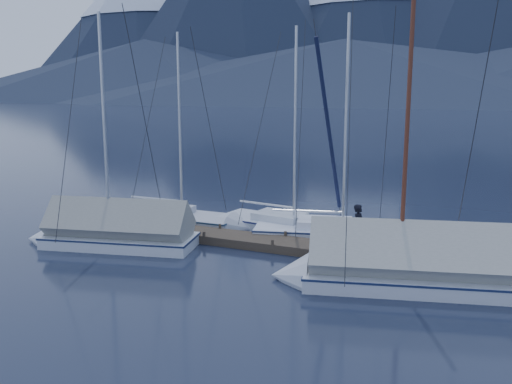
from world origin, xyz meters
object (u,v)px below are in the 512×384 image
Objects in this scene: sailboat_covered_near at (394,270)px; sailboat_covered_far at (107,234)px; sailboat_open_right at (355,235)px; person at (359,227)px; sailboat_open_mid at (304,230)px; sailboat_open_left at (192,221)px.

sailboat_covered_far is (-11.37, -0.09, -0.04)m from sailboat_covered_near.
sailboat_open_right is 0.96× the size of sailboat_covered_near.
person is at bearing 15.03° from sailboat_covered_far.
sailboat_covered_far is (-8.92, -5.03, 0.31)m from sailboat_open_right.
sailboat_covered_far is at bearing -143.06° from sailboat_open_mid.
sailboat_covered_far is at bearing 112.69° from person.
sailboat_open_left is 4.61m from sailboat_covered_far.
person is at bearing -39.49° from sailboat_open_mid.
sailboat_covered_far is 9.96m from person.
sailboat_covered_near reaches higher than sailboat_open_left.
sailboat_covered_near reaches higher than sailboat_open_right.
sailboat_open_right is at bearing 29.45° from sailboat_covered_far.
sailboat_covered_far reaches higher than person.
sailboat_covered_far is 5.91× the size of person.
sailboat_open_mid is at bearing 133.78° from sailboat_covered_near.
sailboat_open_mid is 3.95m from person.
sailboat_open_mid is 2.26m from sailboat_open_right.
person is (0.68, -2.46, 1.01)m from sailboat_open_right.
sailboat_open_left is 7.62m from sailboat_open_right.
sailboat_open_right is 5.98× the size of person.
sailboat_open_left is 0.91× the size of sailboat_covered_near.
sailboat_open_left is 0.96× the size of sailboat_covered_far.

